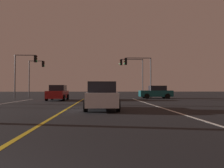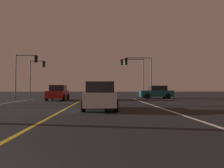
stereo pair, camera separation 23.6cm
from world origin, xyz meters
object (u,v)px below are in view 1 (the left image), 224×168
car_crossing_side (156,92)px  traffic_light_near_right (138,68)px  car_oncoming (58,93)px  traffic_light_far_left (36,70)px  car_lead_same_lane (102,96)px  traffic_light_near_left (26,66)px  car_ahead_far (102,93)px  traffic_light_far_right (132,69)px

car_crossing_side → traffic_light_near_right: size_ratio=0.81×
car_oncoming → traffic_light_far_left: traffic_light_far_left is taller
car_oncoming → car_lead_same_lane: bearing=23.2°
car_oncoming → traffic_light_near_left: (-4.72, 3.43, 3.31)m
car_ahead_far → car_oncoming: size_ratio=1.00×
traffic_light_near_left → traffic_light_far_left: bearing=92.4°
car_ahead_far → traffic_light_near_right: size_ratio=0.81×
traffic_light_near_left → traffic_light_near_right: bearing=0.0°
traffic_light_near_right → car_crossing_side: bearing=-164.9°
car_lead_same_lane → traffic_light_near_right: bearing=-17.8°
traffic_light_far_right → traffic_light_far_left: size_ratio=1.06×
car_crossing_side → traffic_light_far_right: (-2.54, 4.80, 3.56)m
traffic_light_far_left → traffic_light_near_left: bearing=-87.6°
car_ahead_far → traffic_light_near_right: (4.66, 2.73, 3.17)m
traffic_light_far_left → car_lead_same_lane: bearing=-64.1°
car_ahead_far → car_crossing_side: (7.23, 3.43, 0.00)m
car_ahead_far → car_oncoming: (-4.92, -0.70, 0.00)m
car_oncoming → traffic_light_far_right: (9.62, 8.93, 3.56)m
car_lead_same_lane → car_crossing_side: (7.31, 15.41, 0.00)m
traffic_light_near_left → traffic_light_far_right: 15.35m
car_ahead_far → traffic_light_far_right: bearing=-29.7°
traffic_light_near_left → car_oncoming: bearing=-36.0°
car_lead_same_lane → traffic_light_far_right: (4.76, 20.22, 3.56)m
car_crossing_side → traffic_light_near_left: traffic_light_near_left is taller
car_ahead_far → car_oncoming: 4.97m
car_ahead_far → traffic_light_far_left: size_ratio=0.77×
car_lead_same_lane → traffic_light_near_right: 15.78m
traffic_light_near_left → traffic_light_far_right: size_ratio=0.95×
car_ahead_far → car_lead_same_lane: (-0.07, -11.99, 0.00)m
car_ahead_far → traffic_light_far_left: (-9.87, 8.23, 3.26)m
car_lead_same_lane → car_crossing_side: size_ratio=1.00×
traffic_light_far_left → car_ahead_far: bearing=-39.8°
car_crossing_side → traffic_light_far_left: size_ratio=0.77×
car_oncoming → traffic_light_near_right: traffic_light_near_right is taller
car_oncoming → car_crossing_side: size_ratio=1.00×
traffic_light_far_right → traffic_light_far_left: (-14.57, 0.00, -0.30)m
traffic_light_near_left → traffic_light_far_left: (-0.23, 5.50, -0.05)m
car_ahead_far → car_lead_same_lane: bearing=179.7°
car_ahead_far → car_oncoming: same height
car_ahead_far → car_crossing_side: bearing=-64.7°
traffic_light_far_right → car_oncoming: bearing=42.9°
car_ahead_far → car_lead_same_lane: size_ratio=1.00×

